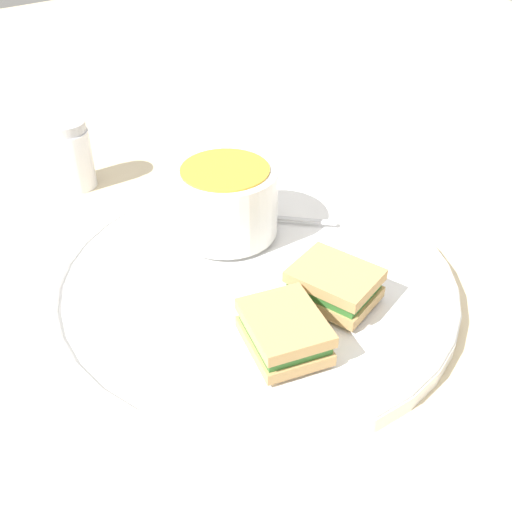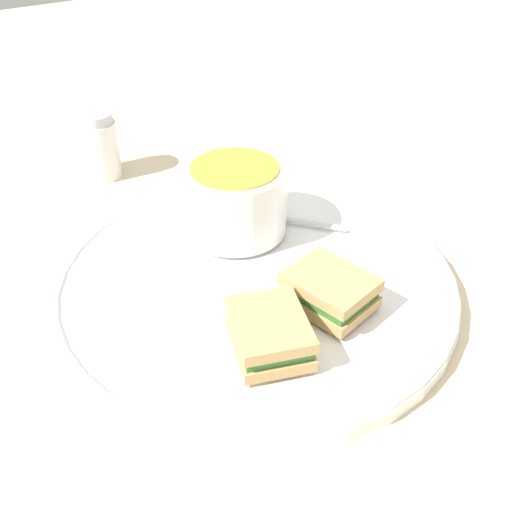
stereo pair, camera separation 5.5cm
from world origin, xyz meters
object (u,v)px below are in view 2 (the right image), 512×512
sandwich_half_far (330,290)px  salt_shaker (98,146)px  soup_bowl (235,199)px  spoon (274,216)px  sandwich_half_near (269,333)px

sandwich_half_far → salt_shaker: bearing=-168.1°
soup_bowl → spoon: size_ratio=1.21×
sandwich_half_near → soup_bowl: bearing=158.7°
sandwich_half_near → sandwich_half_far: bearing=103.4°
soup_bowl → spoon: 0.06m
soup_bowl → salt_shaker: (-0.22, -0.07, -0.02)m
salt_shaker → spoon: bearing=26.5°
soup_bowl → sandwich_half_far: (0.15, 0.01, -0.02)m
soup_bowl → spoon: (0.00, 0.04, -0.03)m
soup_bowl → salt_shaker: soup_bowl is taller
sandwich_half_near → sandwich_half_far: size_ratio=1.02×
spoon → sandwich_half_near: (0.16, -0.11, 0.01)m
sandwich_half_near → sandwich_half_far: (-0.02, 0.07, 0.00)m
sandwich_half_near → salt_shaker: bearing=-179.5°
spoon → sandwich_half_near: size_ratio=1.00×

